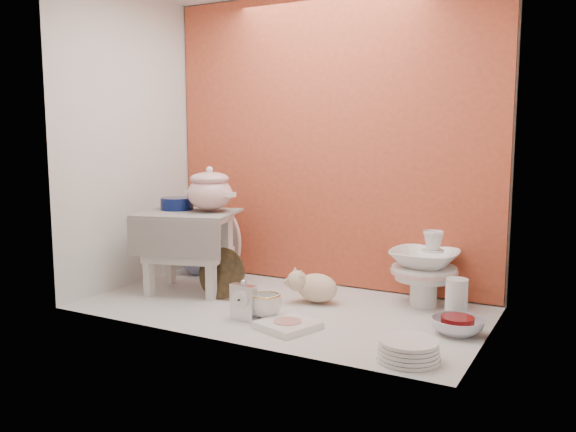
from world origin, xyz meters
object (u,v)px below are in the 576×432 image
object	(u,v)px
soup_tureen	(210,189)
crystal_bowl	(457,326)
step_stool	(189,252)
dinner_plate_stack	(408,350)
porcelain_tower	(424,268)
plush_pig	(317,287)
gold_rim_teacup	(266,305)
mantel_clock	(244,300)
blue_white_vase	(201,252)
floral_platter	(221,242)

from	to	relation	value
soup_tureen	crystal_bowl	bearing A→B (deg)	-3.62
step_stool	dinner_plate_stack	world-z (taller)	step_stool
dinner_plate_stack	porcelain_tower	bearing A→B (deg)	101.70
step_stool	plush_pig	distance (m)	0.68
gold_rim_teacup	crystal_bowl	xyz separation A→B (m)	(0.76, 0.20, -0.03)
soup_tureen	plush_pig	distance (m)	0.72
step_stool	soup_tureen	xyz separation A→B (m)	(0.09, 0.06, 0.31)
mantel_clock	plush_pig	xyz separation A→B (m)	(0.16, 0.38, -0.01)
porcelain_tower	soup_tureen	bearing A→B (deg)	-166.45
step_stool	crystal_bowl	size ratio (longest dim) A/B	2.24
gold_rim_teacup	dinner_plate_stack	size ratio (longest dim) A/B	0.59
step_stool	blue_white_vase	distance (m)	0.39
plush_pig	dinner_plate_stack	world-z (taller)	plush_pig
mantel_clock	gold_rim_teacup	size ratio (longest dim) A/B	1.32
mantel_clock	gold_rim_teacup	distance (m)	0.10
blue_white_vase	mantel_clock	bearing A→B (deg)	-41.99
floral_platter	porcelain_tower	bearing A→B (deg)	-2.46
step_stool	crystal_bowl	distance (m)	1.35
blue_white_vase	dinner_plate_stack	xyz separation A→B (m)	(1.43, -0.72, -0.08)
plush_pig	dinner_plate_stack	bearing A→B (deg)	-47.96
step_stool	soup_tureen	world-z (taller)	soup_tureen
floral_platter	mantel_clock	xyz separation A→B (m)	(0.55, -0.63, -0.10)
step_stool	blue_white_vase	size ratio (longest dim) A/B	1.93
dinner_plate_stack	step_stool	bearing A→B (deg)	162.96
dinner_plate_stack	floral_platter	bearing A→B (deg)	150.49
crystal_bowl	blue_white_vase	bearing A→B (deg)	166.68
step_stool	mantel_clock	distance (m)	0.58
step_stool	plush_pig	xyz separation A→B (m)	(0.66, 0.11, -0.13)
plush_pig	porcelain_tower	size ratio (longest dim) A/B	0.71
soup_tureen	plush_pig	world-z (taller)	soup_tureen
floral_platter	dinner_plate_stack	size ratio (longest dim) A/B	1.69
step_stool	gold_rim_teacup	bearing A→B (deg)	-37.74
porcelain_tower	crystal_bowl	bearing A→B (deg)	-54.76
plush_pig	crystal_bowl	bearing A→B (deg)	-18.97
dinner_plate_stack	porcelain_tower	world-z (taller)	porcelain_tower
porcelain_tower	blue_white_vase	bearing A→B (deg)	178.41
gold_rim_teacup	floral_platter	bearing A→B (deg)	137.50
soup_tureen	floral_platter	xyz separation A→B (m)	(-0.14, 0.30, -0.33)
step_stool	soup_tureen	distance (m)	0.33
floral_platter	blue_white_vase	size ratio (longest dim) A/B	1.57
mantel_clock	plush_pig	distance (m)	0.42
step_stool	porcelain_tower	bearing A→B (deg)	-1.34
mantel_clock	plush_pig	size ratio (longest dim) A/B	0.69
floral_platter	plush_pig	xyz separation A→B (m)	(0.71, -0.25, -0.11)
floral_platter	crystal_bowl	bearing A→B (deg)	-15.08
gold_rim_teacup	porcelain_tower	bearing A→B (deg)	44.85
gold_rim_teacup	crystal_bowl	world-z (taller)	gold_rim_teacup
floral_platter	gold_rim_teacup	size ratio (longest dim) A/B	2.85
plush_pig	soup_tureen	bearing A→B (deg)	176.76
crystal_bowl	gold_rim_teacup	bearing A→B (deg)	-165.04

